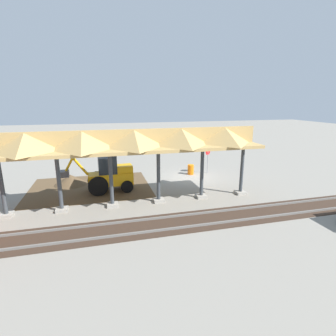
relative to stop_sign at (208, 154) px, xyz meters
The scene contains 8 objects.
ground_plane 2.79m from the stop_sign, 24.67° to the left, with size 120.00×120.00×0.00m, color gray.
dirt_work_zone 10.77m from the stop_sign, ahead, with size 9.08×7.00×0.01m, color brown.
platform_canopy 9.81m from the stop_sign, 37.92° to the left, with size 16.44×3.20×4.90m.
rail_tracks 9.59m from the stop_sign, 78.15° to the left, with size 60.00×2.58×0.15m.
stop_sign is the anchor object (origin of this frame).
backhoe 9.55m from the stop_sign, 17.45° to the left, with size 5.10×1.84×2.82m.
dirt_mound 12.17m from the stop_sign, ahead, with size 5.25×5.25×1.62m, color brown.
traffic_barrel 2.13m from the stop_sign, ahead, with size 0.56×0.56×0.90m, color orange.
Camera 1 is at (7.64, 21.06, 6.59)m, focal length 28.00 mm.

